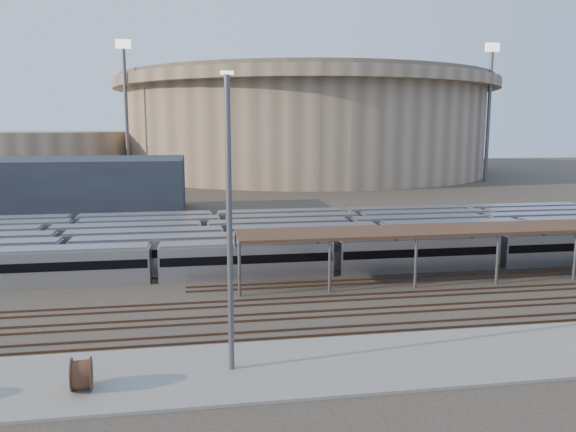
# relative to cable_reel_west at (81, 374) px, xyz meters

# --- Properties ---
(ground) EXTENTS (420.00, 420.00, 0.00)m
(ground) POSITION_rel_cable_reel_west_xyz_m (18.70, 16.34, -1.19)
(ground) COLOR #383026
(ground) RESTS_ON ground
(apron) EXTENTS (50.00, 9.00, 0.20)m
(apron) POSITION_rel_cable_reel_west_xyz_m (13.70, 1.34, -1.09)
(apron) COLOR gray
(apron) RESTS_ON ground
(subway_trains) EXTENTS (129.25, 23.90, 3.60)m
(subway_trains) POSITION_rel_cable_reel_west_xyz_m (14.98, 34.84, 0.61)
(subway_trains) COLOR #A1A2A6
(subway_trains) RESTS_ON ground
(inspection_shed) EXTENTS (60.30, 6.00, 5.30)m
(inspection_shed) POSITION_rel_cable_reel_west_xyz_m (40.70, 20.34, 3.80)
(inspection_shed) COLOR #515156
(inspection_shed) RESTS_ON ground
(empty_tracks) EXTENTS (170.00, 9.62, 0.18)m
(empty_tracks) POSITION_rel_cable_reel_west_xyz_m (18.70, 11.34, -1.10)
(empty_tracks) COLOR #4C3323
(empty_tracks) RESTS_ON ground
(stadium) EXTENTS (124.00, 124.00, 32.50)m
(stadium) POSITION_rel_cable_reel_west_xyz_m (43.70, 156.34, 15.28)
(stadium) COLOR #9C8169
(stadium) RESTS_ON ground
(secondary_arena) EXTENTS (56.00, 56.00, 14.00)m
(secondary_arena) POSITION_rel_cable_reel_west_xyz_m (-41.30, 146.34, 5.81)
(secondary_arena) COLOR #9C8169
(secondary_arena) RESTS_ON ground
(service_building) EXTENTS (42.00, 20.00, 10.00)m
(service_building) POSITION_rel_cable_reel_west_xyz_m (-16.30, 71.34, 3.81)
(service_building) COLOR #1E232D
(service_building) RESTS_ON ground
(floodlight_0) EXTENTS (4.00, 1.00, 38.40)m
(floodlight_0) POSITION_rel_cable_reel_west_xyz_m (-11.30, 126.34, 19.46)
(floodlight_0) COLOR #515156
(floodlight_0) RESTS_ON ground
(floodlight_2) EXTENTS (4.00, 1.00, 38.40)m
(floodlight_2) POSITION_rel_cable_reel_west_xyz_m (88.70, 116.34, 19.46)
(floodlight_2) COLOR #515156
(floodlight_2) RESTS_ON ground
(floodlight_3) EXTENTS (4.00, 1.00, 38.40)m
(floodlight_3) POSITION_rel_cable_reel_west_xyz_m (8.70, 176.34, 19.46)
(floodlight_3) COLOR #515156
(floodlight_3) RESTS_ON ground
(cable_reel_west) EXTENTS (1.30, 2.08, 1.97)m
(cable_reel_west) POSITION_rel_cable_reel_west_xyz_m (0.00, 0.00, 0.00)
(cable_reel_west) COLOR brown
(cable_reel_west) RESTS_ON apron
(yard_light_pole) EXTENTS (0.81, 0.36, 18.67)m
(yard_light_pole) POSITION_rel_cable_reel_west_xyz_m (8.94, 1.51, 8.43)
(yard_light_pole) COLOR #515156
(yard_light_pole) RESTS_ON apron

